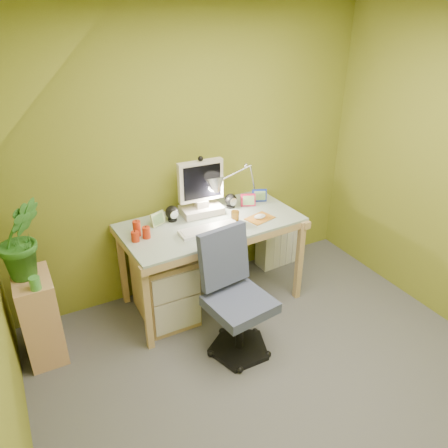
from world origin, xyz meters
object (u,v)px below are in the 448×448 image
desk (211,262)px  side_ledge (40,317)px  monitor (201,183)px  task_chair (240,303)px  desk_lamp (248,174)px  radiator (279,243)px  potted_plant (21,239)px

desk → side_ledge: bearing=178.2°
monitor → task_chair: (-0.10, -0.85, -0.61)m
desk_lamp → side_ledge: desk_lamp is taller
radiator → desk_lamp: bearing=-174.9°
side_ledge → potted_plant: size_ratio=1.18×
side_ledge → task_chair: 1.45m
monitor → potted_plant: monitor is taller
side_ledge → potted_plant: (0.00, 0.05, 0.63)m
potted_plant → desk: bearing=-1.0°
task_chair → radiator: size_ratio=2.00×
monitor → side_ledge: (-1.39, -0.21, -0.71)m
desk_lamp → task_chair: size_ratio=0.61×
desk → desk_lamp: (0.45, 0.18, 0.66)m
desk → side_ledge: desk is taller
task_chair → radiator: bearing=35.5°
side_ledge → task_chair: bearing=-26.5°
desk → radiator: bearing=12.9°
desk → potted_plant: potted_plant is taller
desk → desk_lamp: desk_lamp is taller
monitor → desk_lamp: bearing=2.5°
desk → desk_lamp: size_ratio=2.67×
monitor → desk_lamp: monitor is taller
desk → potted_plant: (-1.39, 0.02, 0.58)m
desk → side_ledge: 1.39m
task_chair → radiator: 1.35m
monitor → task_chair: 1.05m
side_ledge → potted_plant: potted_plant is taller
monitor → radiator: size_ratio=1.24×
side_ledge → task_chair: task_chair is taller
monitor → potted_plant: (-1.39, -0.16, -0.08)m
task_chair → radiator: task_chair is taller
radiator → desk: bearing=-167.8°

